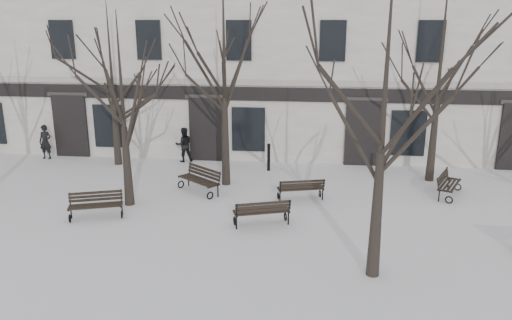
% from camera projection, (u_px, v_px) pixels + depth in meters
% --- Properties ---
extents(ground, '(100.00, 100.00, 0.00)m').
position_uv_depth(ground, '(268.00, 234.00, 15.09)').
color(ground, silver).
rests_on(ground, ground).
extents(building, '(40.40, 10.20, 11.40)m').
position_uv_depth(building, '(291.00, 34.00, 25.97)').
color(building, silver).
rests_on(building, ground).
extents(tree_1, '(4.60, 4.60, 6.57)m').
position_uv_depth(tree_1, '(121.00, 88.00, 16.42)').
color(tree_1, black).
rests_on(tree_1, ground).
extents(tree_2, '(5.37, 5.37, 7.68)m').
position_uv_depth(tree_2, '(385.00, 86.00, 11.40)').
color(tree_2, black).
rests_on(tree_2, ground).
extents(tree_4, '(4.92, 4.92, 7.03)m').
position_uv_depth(tree_4, '(111.00, 65.00, 21.21)').
color(tree_4, black).
rests_on(tree_4, ground).
extents(tree_5, '(5.72, 5.72, 8.18)m').
position_uv_depth(tree_5, '(224.00, 52.00, 18.29)').
color(tree_5, black).
rests_on(tree_5, ground).
extents(tree_6, '(5.74, 5.74, 8.20)m').
position_uv_depth(tree_6, '(442.00, 51.00, 18.77)').
color(tree_6, black).
rests_on(tree_6, ground).
extents(bench_0, '(1.79, 1.11, 0.86)m').
position_uv_depth(bench_0, '(96.00, 204.00, 16.24)').
color(bench_0, black).
rests_on(bench_0, ground).
extents(bench_1, '(1.85, 1.15, 0.89)m').
position_uv_depth(bench_1, '(262.00, 211.00, 15.60)').
color(bench_1, black).
rests_on(bench_1, ground).
extents(bench_3, '(1.84, 1.67, 0.94)m').
position_uv_depth(bench_3, '(200.00, 179.00, 18.67)').
color(bench_3, black).
rests_on(bench_3, ground).
extents(bench_4, '(1.73, 1.00, 0.83)m').
position_uv_depth(bench_4, '(301.00, 188.00, 17.82)').
color(bench_4, black).
rests_on(bench_4, ground).
extents(bench_5, '(1.28, 1.81, 0.87)m').
position_uv_depth(bench_5, '(448.00, 183.00, 18.28)').
color(bench_5, black).
rests_on(bench_5, ground).
extents(bollard_a, '(0.15, 0.15, 1.21)m').
position_uv_depth(bollard_a, '(269.00, 156.00, 21.29)').
color(bollard_a, black).
rests_on(bollard_a, ground).
extents(bollard_b, '(0.13, 0.13, 1.04)m').
position_uv_depth(bollard_b, '(382.00, 161.00, 20.93)').
color(bollard_b, black).
rests_on(bollard_b, ground).
extents(pedestrian_a, '(0.59, 0.40, 1.60)m').
position_uv_depth(pedestrian_a, '(47.00, 159.00, 23.30)').
color(pedestrian_a, black).
rests_on(pedestrian_a, ground).
extents(pedestrian_b, '(0.94, 0.85, 1.58)m').
position_uv_depth(pedestrian_b, '(185.00, 161.00, 22.84)').
color(pedestrian_b, black).
rests_on(pedestrian_b, ground).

